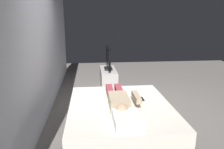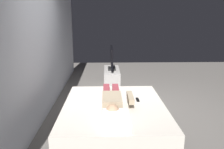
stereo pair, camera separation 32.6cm
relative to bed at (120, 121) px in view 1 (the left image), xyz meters
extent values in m
plane|color=slate|center=(0.88, -0.24, -0.26)|extent=(10.00, 10.00, 0.00)
cube|color=silver|center=(1.28, 1.31, 1.14)|extent=(6.40, 0.10, 2.80)
cube|color=#333338|center=(0.00, 0.00, -0.11)|extent=(1.94, 1.62, 0.30)
cube|color=silver|center=(0.00, 0.00, 0.16)|extent=(1.86, 1.54, 0.24)
cube|color=white|center=(-0.65, 0.00, 0.34)|extent=(0.48, 0.34, 0.12)
cube|color=tan|center=(-0.10, 0.04, 0.37)|extent=(0.48, 0.28, 0.18)
sphere|color=tan|center=(-0.43, 0.04, 0.37)|extent=(0.18, 0.18, 0.18)
cube|color=#993842|center=(0.44, -0.04, 0.33)|extent=(0.60, 0.11, 0.11)
cube|color=#993842|center=(0.44, 0.12, 0.33)|extent=(0.60, 0.11, 0.11)
cube|color=tan|center=(-0.04, -0.24, 0.41)|extent=(0.40, 0.08, 0.08)
cube|color=black|center=(0.18, -0.38, 0.29)|extent=(0.15, 0.04, 0.02)
cube|color=#B7B2AD|center=(2.52, -0.03, -0.01)|extent=(1.10, 0.40, 0.50)
cube|color=black|center=(2.52, -0.03, 0.26)|extent=(0.32, 0.20, 0.05)
cube|color=black|center=(2.52, -0.03, 0.56)|extent=(0.88, 0.05, 0.54)
camera|label=1|loc=(-3.14, 0.44, 1.58)|focal=35.57mm
camera|label=2|loc=(-3.16, 0.12, 1.58)|focal=35.57mm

